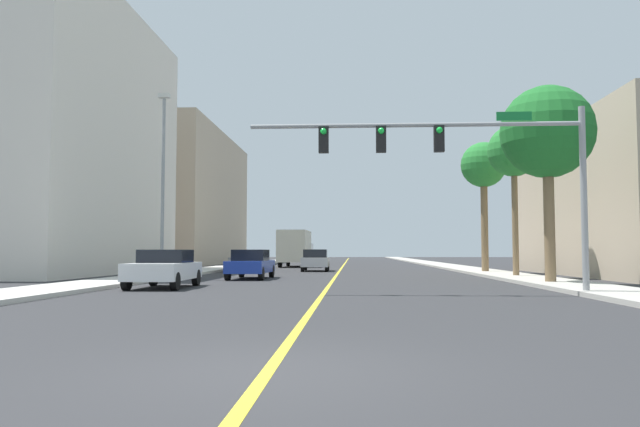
# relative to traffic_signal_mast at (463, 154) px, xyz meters

# --- Properties ---
(ground) EXTENTS (192.00, 192.00, 0.00)m
(ground) POSITION_rel_traffic_signal_mast_xyz_m (-4.44, 29.54, -4.43)
(ground) COLOR #2D2D30
(sidewalk_left) EXTENTS (2.73, 168.00, 0.15)m
(sidewalk_left) POSITION_rel_traffic_signal_mast_xyz_m (-13.56, 29.54, -4.35)
(sidewalk_left) COLOR beige
(sidewalk_left) RESTS_ON ground
(sidewalk_right) EXTENTS (2.73, 168.00, 0.15)m
(sidewalk_right) POSITION_rel_traffic_signal_mast_xyz_m (4.68, 29.54, -4.35)
(sidewalk_right) COLOR #B2ADA3
(sidewalk_right) RESTS_ON ground
(lane_marking_center) EXTENTS (0.16, 144.00, 0.01)m
(lane_marking_center) POSITION_rel_traffic_signal_mast_xyz_m (-4.44, 29.54, -4.43)
(lane_marking_center) COLOR yellow
(lane_marking_center) RESTS_ON ground
(building_left_near) EXTENTS (13.51, 19.66, 16.47)m
(building_left_near) POSITION_rel_traffic_signal_mast_xyz_m (-23.90, 17.16, 3.81)
(building_left_near) COLOR silver
(building_left_near) RESTS_ON ground
(building_left_far) EXTENTS (12.18, 25.87, 13.91)m
(building_left_far) POSITION_rel_traffic_signal_mast_xyz_m (-23.24, 45.67, 2.53)
(building_left_far) COLOR tan
(building_left_far) RESTS_ON ground
(traffic_signal_mast) EXTENTS (10.59, 0.36, 5.76)m
(traffic_signal_mast) POSITION_rel_traffic_signal_mast_xyz_m (0.00, 0.00, 0.00)
(traffic_signal_mast) COLOR gray
(traffic_signal_mast) RESTS_ON sidewalk_right
(street_lamp) EXTENTS (0.56, 0.28, 8.90)m
(street_lamp) POSITION_rel_traffic_signal_mast_xyz_m (-12.69, 9.67, 0.60)
(street_lamp) COLOR gray
(street_lamp) RESTS_ON sidewalk_left
(palm_near) EXTENTS (3.76, 3.76, 7.93)m
(palm_near) POSITION_rel_traffic_signal_mast_xyz_m (4.41, 5.65, 1.70)
(palm_near) COLOR brown
(palm_near) RESTS_ON sidewalk_right
(palm_mid) EXTENTS (2.64, 2.64, 7.66)m
(palm_mid) POSITION_rel_traffic_signal_mast_xyz_m (4.73, 12.14, 1.96)
(palm_mid) COLOR brown
(palm_mid) RESTS_ON sidewalk_right
(palm_far) EXTENTS (2.78, 2.78, 7.94)m
(palm_far) POSITION_rel_traffic_signal_mast_xyz_m (4.58, 18.64, 2.09)
(palm_far) COLOR brown
(palm_far) RESTS_ON sidewalk_right
(car_white) EXTENTS (1.98, 4.14, 1.42)m
(car_white) POSITION_rel_traffic_signal_mast_xyz_m (-10.50, 3.04, -3.70)
(car_white) COLOR white
(car_white) RESTS_ON ground
(car_blue) EXTENTS (1.82, 4.59, 1.44)m
(car_blue) POSITION_rel_traffic_signal_mast_xyz_m (-8.52, 10.62, -3.69)
(car_blue) COLOR #1E389E
(car_blue) RESTS_ON ground
(car_silver) EXTENTS (1.87, 4.24, 1.48)m
(car_silver) POSITION_rel_traffic_signal_mast_xyz_m (-6.06, 22.61, -3.66)
(car_silver) COLOR #BCBCC1
(car_silver) RESTS_ON ground
(car_gray) EXTENTS (1.94, 4.44, 1.36)m
(car_gray) POSITION_rel_traffic_signal_mast_xyz_m (-10.42, 20.56, -3.70)
(car_gray) COLOR slate
(car_gray) RESTS_ON ground
(delivery_truck) EXTENTS (2.52, 8.34, 3.12)m
(delivery_truck) POSITION_rel_traffic_signal_mast_xyz_m (-8.53, 34.03, -2.77)
(delivery_truck) COLOR silver
(delivery_truck) RESTS_ON ground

